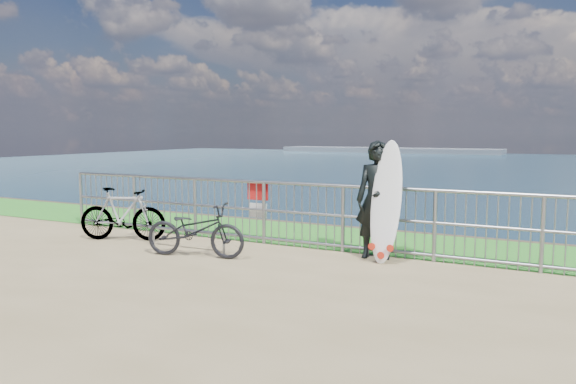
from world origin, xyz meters
The scene contains 8 objects.
grass_strip centered at (0.00, 2.70, 0.01)m, with size 120.00×120.00×0.00m, color #237A21.
seascape centered at (-43.75, 147.49, -4.03)m, with size 260.00×260.00×5.00m.
railing centered at (0.01, 1.60, 0.58)m, with size 10.06×0.10×1.13m.
surfer centered at (1.64, 1.45, 0.92)m, with size 0.67×0.44×1.85m, color black.
surfboard centered at (1.83, 1.25, 0.86)m, with size 0.53×0.48×1.87m.
bicycle_near centered at (-0.95, 0.20, 0.43)m, with size 0.57×1.65×0.86m, color black.
bicycle_far centered at (-2.95, 0.68, 0.49)m, with size 0.46×1.62×0.97m, color black.
bike_rack centered at (-1.40, 0.56, 0.29)m, with size 1.67×0.05×0.35m.
Camera 1 is at (4.40, -6.92, 2.00)m, focal length 35.00 mm.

